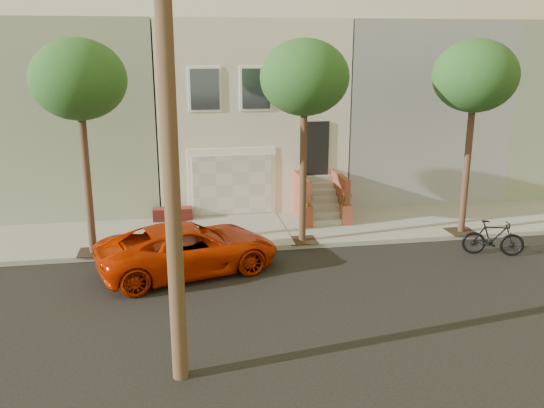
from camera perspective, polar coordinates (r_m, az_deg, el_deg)
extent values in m
plane|color=black|center=(14.92, 2.50, -9.21)|extent=(90.00, 90.00, 0.00)
cube|color=gray|center=(19.80, -0.75, -2.64)|extent=(40.00, 3.70, 0.15)
cube|color=#BEB7A2|center=(24.76, -2.91, 9.46)|extent=(7.00, 8.00, 7.00)
cube|color=gray|center=(24.89, -18.84, 8.70)|extent=(6.50, 8.00, 7.00)
cube|color=gray|center=(26.43, 12.09, 9.52)|extent=(6.50, 8.00, 7.00)
cube|color=gray|center=(29.45, 24.09, 9.11)|extent=(6.50, 8.00, 7.00)
cube|color=white|center=(21.13, -3.96, 2.21)|extent=(3.20, 0.12, 2.50)
cube|color=silver|center=(21.09, -3.94, 1.91)|extent=(2.90, 0.06, 2.20)
cube|color=gray|center=(19.67, -3.34, -2.54)|extent=(3.20, 3.70, 0.02)
cube|color=maroon|center=(20.98, -9.81, -0.98)|extent=(1.40, 0.45, 0.44)
cube|color=black|center=(21.37, 4.33, 5.50)|extent=(1.00, 0.06, 2.00)
cube|color=#3F4751|center=(20.50, -6.68, 11.22)|extent=(1.00, 0.06, 1.40)
cube|color=white|center=(20.52, -6.68, 11.23)|extent=(1.15, 0.05, 1.55)
cube|color=#3F4751|center=(20.68, -1.59, 11.35)|extent=(1.00, 0.06, 1.40)
cube|color=white|center=(20.70, -1.60, 11.36)|extent=(1.15, 0.05, 1.55)
cube|color=#3F4751|center=(21.01, 3.37, 11.40)|extent=(1.00, 0.06, 1.40)
cube|color=white|center=(21.03, 3.36, 11.40)|extent=(1.15, 0.05, 1.55)
cube|color=gray|center=(20.22, 5.41, -1.81)|extent=(1.20, 0.28, 0.20)
cube|color=gray|center=(20.42, 5.22, -1.04)|extent=(1.20, 0.28, 0.20)
cube|color=gray|center=(20.63, 5.04, -0.29)|extent=(1.20, 0.28, 0.20)
cube|color=gray|center=(20.83, 4.86, 0.44)|extent=(1.20, 0.28, 0.20)
cube|color=gray|center=(21.05, 4.68, 1.16)|extent=(1.20, 0.28, 0.20)
cube|color=gray|center=(21.26, 4.51, 1.87)|extent=(1.20, 0.28, 0.20)
cube|color=gray|center=(21.48, 4.34, 2.56)|extent=(1.20, 0.28, 0.20)
cube|color=brown|center=(20.65, 2.98, 0.63)|extent=(0.18, 1.96, 1.60)
cube|color=brown|center=(20.99, 6.72, 0.79)|extent=(0.18, 1.96, 1.60)
cube|color=brown|center=(19.94, 3.52, -1.26)|extent=(0.35, 0.35, 0.70)
imported|color=#184519|center=(19.79, 3.54, 0.34)|extent=(0.40, 0.35, 0.45)
cube|color=brown|center=(20.30, 7.37, -1.06)|extent=(0.35, 0.35, 0.70)
imported|color=#184519|center=(20.15, 7.42, 0.51)|extent=(0.41, 0.35, 0.45)
cube|color=#2D2116|center=(18.37, -17.26, -4.56)|extent=(0.90, 0.90, 0.02)
cylinder|color=#3E281C|center=(17.79, -17.80, 1.80)|extent=(0.22, 0.22, 4.20)
ellipsoid|color=#184519|center=(17.37, -18.63, 11.62)|extent=(2.70, 2.57, 2.29)
cube|color=#2D2116|center=(18.61, 3.00, -3.61)|extent=(0.90, 0.90, 0.02)
cylinder|color=#3E281C|center=(18.03, 3.09, 2.70)|extent=(0.22, 0.22, 4.20)
ellipsoid|color=#184519|center=(17.61, 3.24, 12.42)|extent=(2.70, 2.57, 2.29)
cube|color=#2D2116|center=(20.48, 18.21, -2.59)|extent=(0.90, 0.90, 0.02)
cylinder|color=#3E281C|center=(19.96, 18.71, 3.14)|extent=(0.22, 0.22, 4.20)
ellipsoid|color=#184519|center=(19.58, 19.49, 11.89)|extent=(2.70, 2.57, 2.29)
cylinder|color=#483121|center=(10.12, -10.22, 8.28)|extent=(0.30, 0.30, 10.00)
imported|color=#BC2500|center=(16.41, -8.26, -4.36)|extent=(5.53, 3.67, 1.41)
imported|color=black|center=(18.84, 21.08, -3.16)|extent=(1.89, 1.11, 1.10)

